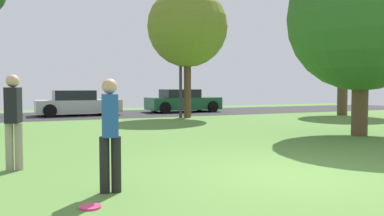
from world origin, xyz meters
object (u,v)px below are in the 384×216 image
(person_walking, at_px, (13,117))
(frisbee_disc, at_px, (90,207))
(maple_tree_far, at_px, (362,18))
(parked_car_green, at_px, (182,101))
(person_bystander, at_px, (110,130))
(oak_tree_center, at_px, (187,27))
(parked_car_silver, at_px, (77,104))
(maple_tree_near, at_px, (343,41))
(street_lamp_post, at_px, (181,71))

(person_walking, height_order, frisbee_disc, person_walking)
(maple_tree_far, xyz_separation_m, parked_car_green, (-0.46, 12.73, -2.94))
(person_bystander, xyz_separation_m, parked_car_green, (7.95, 16.16, -0.26))
(maple_tree_far, distance_m, frisbee_disc, 10.32)
(maple_tree_far, xyz_separation_m, oak_tree_center, (-1.92, 8.67, 0.76))
(frisbee_disc, bearing_deg, oak_tree_center, 61.57)
(oak_tree_center, relative_size, parked_car_silver, 1.48)
(maple_tree_near, relative_size, street_lamp_post, 1.32)
(maple_tree_far, xyz_separation_m, person_walking, (-9.63, -1.21, -2.62))
(parked_car_silver, bearing_deg, frisbee_disc, -97.86)
(maple_tree_far, height_order, oak_tree_center, oak_tree_center)
(maple_tree_far, height_order, street_lamp_post, maple_tree_far)
(maple_tree_near, distance_m, street_lamp_post, 8.77)
(frisbee_disc, relative_size, parked_car_green, 0.06)
(person_bystander, bearing_deg, person_walking, 39.69)
(person_walking, bearing_deg, street_lamp_post, -19.25)
(frisbee_disc, bearing_deg, maple_tree_near, 36.12)
(maple_tree_far, xyz_separation_m, frisbee_disc, (-8.80, -4.04, -3.55))
(maple_tree_near, bearing_deg, oak_tree_center, 167.32)
(person_bystander, height_order, parked_car_silver, person_bystander)
(parked_car_green, bearing_deg, oak_tree_center, -109.75)
(parked_car_silver, height_order, street_lamp_post, street_lamp_post)
(street_lamp_post, bearing_deg, person_bystander, -116.88)
(person_walking, distance_m, street_lamp_post, 12.36)
(maple_tree_far, distance_m, oak_tree_center, 8.92)
(parked_car_green, bearing_deg, maple_tree_near, -41.63)
(maple_tree_near, bearing_deg, person_walking, -152.91)
(maple_tree_far, height_order, parked_car_silver, maple_tree_far)
(maple_tree_far, bearing_deg, oak_tree_center, 102.47)
(frisbee_disc, xyz_separation_m, parked_car_green, (8.34, 16.77, 0.61))
(maple_tree_far, xyz_separation_m, street_lamp_post, (-2.29, 8.65, -1.31))
(person_bystander, bearing_deg, maple_tree_far, -56.87)
(oak_tree_center, distance_m, frisbee_disc, 15.09)
(maple_tree_near, xyz_separation_m, oak_tree_center, (-8.06, 1.81, 0.44))
(maple_tree_near, height_order, street_lamp_post, maple_tree_near)
(maple_tree_near, height_order, frisbee_disc, maple_tree_near)
(person_bystander, distance_m, parked_car_silver, 15.92)
(person_walking, bearing_deg, maple_tree_near, -45.46)
(person_walking, height_order, parked_car_green, person_walking)
(maple_tree_far, distance_m, person_bystander, 9.47)
(person_bystander, relative_size, person_walking, 0.94)
(maple_tree_near, distance_m, person_walking, 17.95)
(oak_tree_center, relative_size, person_bystander, 3.91)
(frisbee_disc, bearing_deg, parked_car_green, 63.56)
(maple_tree_near, relative_size, maple_tree_far, 1.02)
(frisbee_disc, bearing_deg, street_lamp_post, 62.82)
(oak_tree_center, xyz_separation_m, person_walking, (-7.71, -9.88, -3.38))
(street_lamp_post, bearing_deg, parked_car_silver, 138.68)
(person_walking, distance_m, frisbee_disc, 3.10)
(parked_car_silver, xyz_separation_m, parked_car_green, (6.07, 0.35, 0.02))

